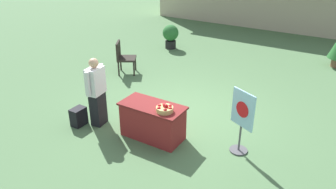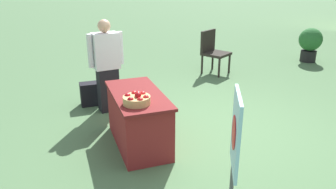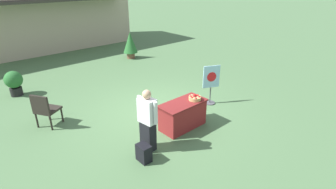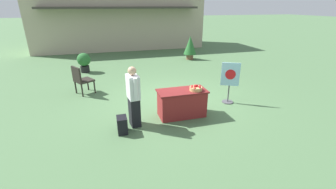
% 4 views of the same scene
% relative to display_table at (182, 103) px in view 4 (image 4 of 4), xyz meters
% --- Properties ---
extents(ground_plane, '(120.00, 120.00, 0.00)m').
position_rel_display_table_xyz_m(ground_plane, '(0.04, 1.22, -0.39)').
color(ground_plane, '#4C7047').
extents(storefront_building, '(11.49, 4.52, 4.52)m').
position_rel_display_table_xyz_m(storefront_building, '(-0.62, 11.90, 1.88)').
color(storefront_building, '#B7A88E').
rests_on(storefront_building, ground_plane).
extents(display_table, '(1.36, 0.66, 0.77)m').
position_rel_display_table_xyz_m(display_table, '(0.00, 0.00, 0.00)').
color(display_table, maroon).
rests_on(display_table, ground_plane).
extents(apple_basket, '(0.34, 0.34, 0.16)m').
position_rel_display_table_xyz_m(apple_basket, '(0.36, -0.10, 0.44)').
color(apple_basket, tan).
rests_on(apple_basket, display_table).
extents(person_visitor, '(0.31, 0.61, 1.58)m').
position_rel_display_table_xyz_m(person_visitor, '(-1.36, -0.18, 0.42)').
color(person_visitor, black).
rests_on(person_visitor, ground_plane).
extents(backpack, '(0.24, 0.34, 0.42)m').
position_rel_display_table_xyz_m(backpack, '(-1.71, -0.47, -0.18)').
color(backpack, black).
rests_on(backpack, ground_plane).
extents(poster_board, '(0.52, 0.36, 1.32)m').
position_rel_display_table_xyz_m(poster_board, '(1.75, 0.47, 0.33)').
color(poster_board, '#4C4C51').
rests_on(poster_board, ground_plane).
extents(patio_chair, '(0.76, 0.76, 1.01)m').
position_rel_display_table_xyz_m(patio_chair, '(-2.82, 2.56, 0.18)').
color(patio_chair, '#28231E').
rests_on(patio_chair, ground_plane).
extents(potted_plant_near_left, '(0.73, 0.73, 1.33)m').
position_rel_display_table_xyz_m(potted_plant_near_left, '(2.83, 6.67, 0.38)').
color(potted_plant_near_left, brown).
rests_on(potted_plant_near_left, ground_plane).
extents(potted_plant_near_right, '(0.60, 0.60, 0.90)m').
position_rel_display_table_xyz_m(potted_plant_near_right, '(-2.90, 5.50, 0.13)').
color(potted_plant_near_right, black).
rests_on(potted_plant_near_right, ground_plane).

